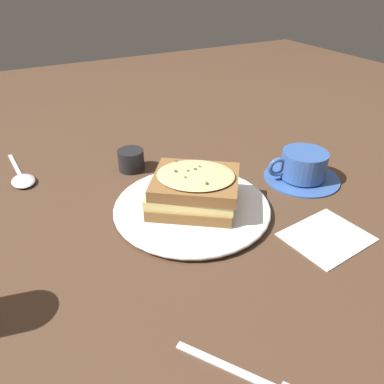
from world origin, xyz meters
The scene contains 7 objects.
ground_plane centered at (0.00, 0.00, 0.00)m, with size 2.40×2.40×0.00m, color #473021.
dinner_plate centered at (-0.01, 0.02, 0.01)m, with size 0.27×0.27×0.01m.
sandwich centered at (-0.01, 0.02, 0.04)m, with size 0.19×0.18×0.06m.
teacup_with_saucer centered at (0.23, 0.01, 0.03)m, with size 0.15×0.15×0.06m.
spoon centered at (-0.26, 0.27, 0.00)m, with size 0.05×0.17×0.01m.
napkin centered at (0.14, -0.15, 0.00)m, with size 0.12×0.10×0.00m, color silver.
condiment_pot centered at (-0.05, 0.21, 0.02)m, with size 0.05×0.05×0.04m, color black.
Camera 1 is at (-0.26, -0.45, 0.37)m, focal length 35.00 mm.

